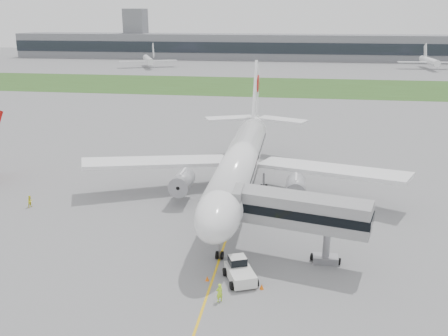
# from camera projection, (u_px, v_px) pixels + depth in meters

# --- Properties ---
(ground) EXTENTS (600.00, 600.00, 0.00)m
(ground) POSITION_uv_depth(u_px,v_px,m) (237.00, 208.00, 69.36)
(ground) COLOR slate
(ground) RESTS_ON ground
(apron_markings) EXTENTS (70.00, 70.00, 0.04)m
(apron_markings) POSITION_uv_depth(u_px,v_px,m) (232.00, 223.00, 64.64)
(apron_markings) COLOR yellow
(apron_markings) RESTS_ON ground
(grass_strip) EXTENTS (600.00, 50.00, 0.02)m
(grass_strip) POSITION_uv_depth(u_px,v_px,m) (278.00, 87.00, 182.56)
(grass_strip) COLOR #2F4D1D
(grass_strip) RESTS_ON ground
(terminal_building) EXTENTS (320.00, 22.30, 14.00)m
(terminal_building) POSITION_uv_depth(u_px,v_px,m) (288.00, 47.00, 284.13)
(terminal_building) COLOR slate
(terminal_building) RESTS_ON ground
(control_tower) EXTENTS (12.00, 12.00, 56.00)m
(control_tower) POSITION_uv_depth(u_px,v_px,m) (137.00, 57.00, 301.11)
(control_tower) COLOR slate
(control_tower) RESTS_ON ground
(airliner) EXTENTS (48.13, 53.95, 17.88)m
(airliner) POSITION_uv_depth(u_px,v_px,m) (241.00, 160.00, 72.26)
(airliner) COLOR white
(airliner) RESTS_ON ground
(pushback_tug) EXTENTS (4.04, 4.79, 2.15)m
(pushback_tug) POSITION_uv_depth(u_px,v_px,m) (240.00, 271.00, 50.70)
(pushback_tug) COLOR silver
(pushback_tug) RESTS_ON ground
(jet_bridge) EXTENTS (16.96, 7.19, 7.74)m
(jet_bridge) POSITION_uv_depth(u_px,v_px,m) (287.00, 210.00, 53.69)
(jet_bridge) COLOR gray
(jet_bridge) RESTS_ON ground
(safety_cone_left) EXTENTS (0.39, 0.39, 0.54)m
(safety_cone_left) POSITION_uv_depth(u_px,v_px,m) (207.00, 278.00, 50.64)
(safety_cone_left) COLOR orange
(safety_cone_left) RESTS_ON ground
(safety_cone_right) EXTENTS (0.41, 0.41, 0.57)m
(safety_cone_right) POSITION_uv_depth(u_px,v_px,m) (262.00, 287.00, 49.10)
(safety_cone_right) COLOR orange
(safety_cone_right) RESTS_ON ground
(ground_crew_near) EXTENTS (0.82, 0.78, 1.88)m
(ground_crew_near) POSITION_uv_depth(u_px,v_px,m) (219.00, 293.00, 46.82)
(ground_crew_near) COLOR #C1FF2A
(ground_crew_near) RESTS_ON ground
(ground_crew_far) EXTENTS (0.91, 1.01, 1.69)m
(ground_crew_far) POSITION_uv_depth(u_px,v_px,m) (30.00, 201.00, 69.64)
(ground_crew_far) COLOR yellow
(ground_crew_far) RESTS_ON ground
(distant_aircraft_left) EXTENTS (35.57, 33.78, 10.77)m
(distant_aircraft_left) POSITION_uv_depth(u_px,v_px,m) (149.00, 67.00, 245.91)
(distant_aircraft_left) COLOR white
(distant_aircraft_left) RESTS_ON ground
(distant_aircraft_right) EXTENTS (29.99, 26.72, 11.09)m
(distant_aircraft_right) POSITION_uv_depth(u_px,v_px,m) (428.00, 69.00, 238.51)
(distant_aircraft_right) COLOR white
(distant_aircraft_right) RESTS_ON ground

